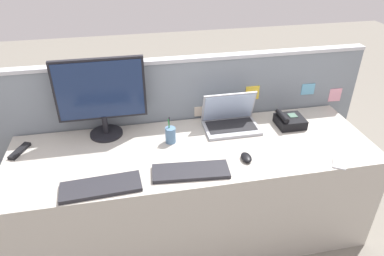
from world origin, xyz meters
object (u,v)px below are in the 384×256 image
Objects in this scene: cell_phone_silver_slab at (339,162)px; tv_remote at (20,151)px; keyboard_main at (101,187)px; desktop_monitor at (101,94)px; desk_phone at (289,121)px; pen_cup at (170,135)px; keyboard_spare at (191,171)px; laptop at (230,119)px; computer_mouse_right_hand at (246,157)px.

tv_remote is at bearing -161.90° from cell_phone_silver_slab.
tv_remote is at bearing 135.05° from keyboard_main.
desktop_monitor reaches higher than tv_remote.
cell_phone_silver_slab is at bearing -76.04° from desk_phone.
pen_cup reaches higher than tv_remote.
keyboard_spare is 1.06m from tv_remote.
laptop is 2.60× the size of cell_phone_silver_slab.
laptop is 0.73m from cell_phone_silver_slab.
laptop is 0.44m from pen_cup.
computer_mouse_right_hand is 0.49m from pen_cup.
desktop_monitor reaches higher than keyboard_spare.
keyboard_main is 3.01× the size of cell_phone_silver_slab.
cell_phone_silver_slab is at bearing -23.54° from pen_cup.
keyboard_main is 0.66m from tv_remote.
computer_mouse_right_hand is 0.57× the size of pen_cup.
computer_mouse_right_hand reaches higher than keyboard_main.
desk_phone is 1.80× the size of computer_mouse_right_hand.
laptop reaches higher than keyboard_spare.
desk_phone is 0.43× the size of keyboard_main.
laptop reaches higher than computer_mouse_right_hand.
laptop is 2.02× the size of desk_phone.
pen_cup is 0.92m from tv_remote.
keyboard_main is (-0.85, -0.48, -0.05)m from laptop.
keyboard_main and keyboard_spare have the same top height.
keyboard_spare reaches higher than cell_phone_silver_slab.
laptop is at bearing 89.77° from computer_mouse_right_hand.
laptop is 1.34m from tv_remote.
desktop_monitor is at bearing 155.84° from pen_cup.
keyboard_main is 0.84m from computer_mouse_right_hand.
keyboard_main is 0.57m from pen_cup.
keyboard_spare is at bearing 0.83° from keyboard_main.
keyboard_main is at bearing -150.45° from laptop.
computer_mouse_right_hand is 0.71× the size of cell_phone_silver_slab.
keyboard_spare is (0.49, 0.04, 0.00)m from keyboard_main.
computer_mouse_right_hand is at bearing -29.30° from desktop_monitor.
cell_phone_silver_slab is (0.51, -0.52, -0.06)m from laptop.
tv_remote is (-0.92, 0.07, -0.04)m from pen_cup.
computer_mouse_right_hand is 1.37m from tv_remote.
pen_cup is at bearing -165.19° from laptop.
pen_cup is at bearing 106.03° from keyboard_spare.
cell_phone_silver_slab is 1.91m from tv_remote.
desk_phone is 1.28× the size of cell_phone_silver_slab.
desktop_monitor is at bearing 84.09° from keyboard_main.
keyboard_main is at bearing -171.64° from computer_mouse_right_hand.
cell_phone_silver_slab is (1.34, -0.59, -0.29)m from desktop_monitor.
keyboard_spare is 0.34m from pen_cup.
desk_phone is at bearing -9.72° from laptop.
pen_cup is (-0.41, 0.27, 0.04)m from computer_mouse_right_hand.
desk_phone is 1.32m from keyboard_main.
cell_phone_silver_slab is at bearing 0.25° from keyboard_spare.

